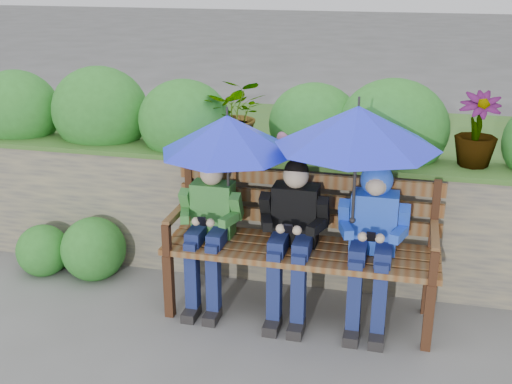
% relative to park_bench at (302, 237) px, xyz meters
% --- Properties ---
extents(ground, '(60.00, 60.00, 0.00)m').
position_rel_park_bench_xyz_m(ground, '(-0.32, -0.20, -0.59)').
color(ground, '#565654').
rests_on(ground, ground).
extents(garden_backdrop, '(8.00, 2.87, 1.69)m').
position_rel_park_bench_xyz_m(garden_backdrop, '(-0.33, 1.41, -0.01)').
color(garden_backdrop, '#58544E').
rests_on(garden_backdrop, ground).
extents(park_bench, '(1.98, 0.58, 1.04)m').
position_rel_park_bench_xyz_m(park_bench, '(0.00, 0.00, 0.00)').
color(park_bench, '#381E11').
rests_on(park_bench, ground).
extents(boy_left, '(0.46, 0.53, 1.14)m').
position_rel_park_bench_xyz_m(boy_left, '(-0.68, -0.09, 0.07)').
color(boy_left, '#165E1A').
rests_on(boy_left, ground).
extents(boy_middle, '(0.49, 0.57, 1.18)m').
position_rel_park_bench_xyz_m(boy_middle, '(-0.05, -0.10, 0.08)').
color(boy_middle, black).
rests_on(boy_middle, ground).
extents(boy_right, '(0.49, 0.59, 1.18)m').
position_rel_park_bench_xyz_m(boy_right, '(0.51, -0.08, 0.13)').
color(boy_right, blue).
rests_on(boy_right, ground).
extents(umbrella_left, '(0.99, 0.99, 0.78)m').
position_rel_park_bench_xyz_m(umbrella_left, '(-0.55, -0.03, 0.75)').
color(umbrella_left, '#1D2BED').
rests_on(umbrella_left, ground).
extents(umbrella_right, '(1.12, 1.12, 0.89)m').
position_rel_park_bench_xyz_m(umbrella_right, '(0.36, -0.10, 0.87)').
color(umbrella_right, '#1D2BED').
rests_on(umbrella_right, ground).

